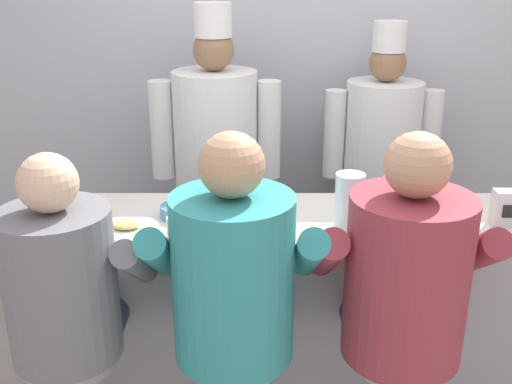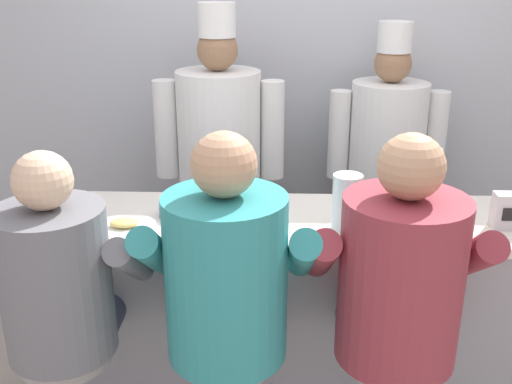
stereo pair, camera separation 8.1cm
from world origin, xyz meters
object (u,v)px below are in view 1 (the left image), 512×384
at_px(water_pitcher_clear, 347,201).
at_px(coffee_mug_tan, 178,228).
at_px(hot_sauce_bottle_orange, 469,217).
at_px(diner_seated_maroon, 401,284).
at_px(cook_in_whites_far, 378,158).
at_px(cereal_bowl, 176,211).
at_px(coffee_mug_white, 382,201).
at_px(cook_in_whites_near, 214,157).
at_px(diner_seated_teal, 232,284).
at_px(napkin_dispenser_chrome, 506,208).
at_px(breakfast_plate, 125,229).
at_px(mustard_bottle_yellow, 413,210).
at_px(diner_seated_grey, 63,293).
at_px(cup_stack_steel, 426,182).
at_px(ketchup_bottle_red, 384,197).

relative_size(water_pitcher_clear, coffee_mug_tan, 1.63).
distance_m(hot_sauce_bottle_orange, diner_seated_maroon, 0.47).
bearing_deg(cook_in_whites_far, cereal_bowl, -136.05).
xyz_separation_m(hot_sauce_bottle_orange, diner_seated_maroon, (-0.33, -0.31, -0.12)).
distance_m(cereal_bowl, cook_in_whites_far, 1.43).
relative_size(hot_sauce_bottle_orange, cereal_bowl, 0.92).
height_order(coffee_mug_white, cook_in_whites_near, cook_in_whites_near).
bearing_deg(diner_seated_teal, napkin_dispenser_chrome, 19.76).
bearing_deg(coffee_mug_white, breakfast_plate, -168.78).
bearing_deg(mustard_bottle_yellow, breakfast_plate, 178.96).
bearing_deg(diner_seated_grey, hot_sauce_bottle_orange, 11.99).
xyz_separation_m(cereal_bowl, diner_seated_teal, (0.24, -0.47, -0.08)).
relative_size(coffee_mug_white, diner_seated_grey, 0.09).
bearing_deg(cook_in_whites_far, mustard_bottle_yellow, -95.24).
xyz_separation_m(hot_sauce_bottle_orange, cup_stack_steel, (-0.13, 0.16, 0.08)).
bearing_deg(cook_in_whites_far, diner_seated_teal, -118.35).
bearing_deg(diner_seated_maroon, coffee_mug_tan, 161.55).
xyz_separation_m(diner_seated_maroon, cook_in_whites_near, (-0.72, 1.30, 0.05)).
relative_size(water_pitcher_clear, coffee_mug_white, 1.71).
height_order(ketchup_bottle_red, cook_in_whites_far, cook_in_whites_far).
xyz_separation_m(cereal_bowl, napkin_dispenser_chrome, (1.32, -0.08, 0.05)).
bearing_deg(breakfast_plate, hot_sauce_bottle_orange, -0.20).
relative_size(breakfast_plate, cook_in_whites_far, 0.15).
xyz_separation_m(ketchup_bottle_red, coffee_mug_tan, (-0.81, -0.14, -0.07)).
bearing_deg(diner_seated_maroon, water_pitcher_clear, 111.12).
bearing_deg(cereal_bowl, cook_in_whites_far, 43.95).
height_order(coffee_mug_tan, diner_seated_maroon, diner_seated_maroon).
bearing_deg(diner_seated_teal, cup_stack_steel, 31.15).
bearing_deg(mustard_bottle_yellow, hot_sauce_bottle_orange, 3.93).
xyz_separation_m(hot_sauce_bottle_orange, water_pitcher_clear, (-0.46, 0.05, 0.05)).
relative_size(ketchup_bottle_red, napkin_dispenser_chrome, 1.63).
bearing_deg(coffee_mug_white, mustard_bottle_yellow, -73.63).
height_order(hot_sauce_bottle_orange, breakfast_plate, hot_sauce_bottle_orange).
xyz_separation_m(water_pitcher_clear, napkin_dispenser_chrome, (0.64, 0.03, -0.04)).
distance_m(ketchup_bottle_red, coffee_mug_tan, 0.82).
bearing_deg(diner_seated_maroon, cook_in_whites_far, 81.91).
xyz_separation_m(coffee_mug_white, cup_stack_steel, (0.16, -0.06, 0.10)).
xyz_separation_m(hot_sauce_bottle_orange, breakfast_plate, (-1.33, 0.00, -0.05)).
relative_size(water_pitcher_clear, cereal_bowl, 1.51).
bearing_deg(diner_seated_maroon, coffee_mug_white, 86.26).
xyz_separation_m(diner_seated_teal, diner_seated_maroon, (0.58, -0.00, -0.00)).
height_order(diner_seated_teal, cook_in_whites_near, cook_in_whites_near).
bearing_deg(hot_sauce_bottle_orange, diner_seated_teal, -160.99).
bearing_deg(diner_seated_grey, breakfast_plate, 64.33).
bearing_deg(cook_in_whites_near, diner_seated_teal, -83.84).
xyz_separation_m(ketchup_bottle_red, diner_seated_teal, (-0.60, -0.41, -0.16)).
height_order(ketchup_bottle_red, cup_stack_steel, cup_stack_steel).
xyz_separation_m(diner_seated_grey, diner_seated_maroon, (1.16, 0.00, 0.03)).
height_order(hot_sauce_bottle_orange, napkin_dispenser_chrome, napkin_dispenser_chrome).
xyz_separation_m(hot_sauce_bottle_orange, napkin_dispenser_chrome, (0.17, 0.08, 0.01)).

